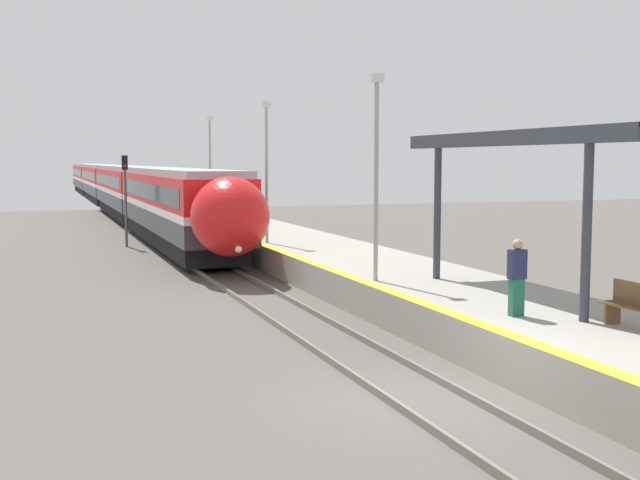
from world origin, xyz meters
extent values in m
plane|color=#56514C|center=(0.00, 0.00, 0.00)|extent=(120.00, 120.00, 0.00)
cube|color=slate|center=(-0.72, 0.00, 0.07)|extent=(0.08, 90.00, 0.15)
cube|color=slate|center=(0.72, 0.00, 0.07)|extent=(0.08, 90.00, 0.15)
cube|color=black|center=(0.00, 26.79, 0.62)|extent=(2.54, 19.37, 0.79)
cube|color=#38383D|center=(0.00, 26.79, 1.46)|extent=(2.89, 21.05, 0.90)
cube|color=white|center=(0.00, 26.79, 2.07)|extent=(2.90, 21.05, 0.31)
cube|color=red|center=(0.00, 26.79, 2.90)|extent=(2.89, 21.05, 1.36)
cube|color=black|center=(0.00, 26.79, 2.83)|extent=(2.92, 19.37, 0.75)
cube|color=#9E9EA3|center=(0.00, 26.79, 3.73)|extent=(2.60, 21.05, 0.30)
cylinder|color=black|center=(-0.72, 19.16, 0.45)|extent=(0.12, 0.90, 0.90)
cylinder|color=black|center=(0.72, 19.16, 0.45)|extent=(0.12, 0.90, 0.90)
cylinder|color=black|center=(-0.72, 21.36, 0.45)|extent=(0.12, 0.90, 0.90)
cylinder|color=black|center=(0.72, 21.36, 0.45)|extent=(0.12, 0.90, 0.90)
cylinder|color=black|center=(-0.72, 32.21, 0.45)|extent=(0.12, 0.90, 0.90)
cylinder|color=black|center=(0.72, 32.21, 0.45)|extent=(0.12, 0.90, 0.90)
cylinder|color=black|center=(-0.72, 34.41, 0.45)|extent=(0.12, 0.90, 0.90)
cylinder|color=black|center=(0.72, 34.41, 0.45)|extent=(0.12, 0.90, 0.90)
ellipsoid|color=red|center=(0.00, 15.19, 2.30)|extent=(2.77, 3.22, 2.83)
ellipsoid|color=black|center=(0.00, 14.79, 2.76)|extent=(2.02, 1.88, 1.44)
sphere|color=#F9F4CC|center=(0.00, 13.98, 1.26)|extent=(0.24, 0.24, 0.24)
cube|color=black|center=(0.00, 48.64, 0.62)|extent=(2.54, 19.37, 0.79)
cube|color=#38383D|center=(0.00, 48.64, 1.46)|extent=(2.89, 21.05, 0.90)
cube|color=white|center=(0.00, 48.64, 2.07)|extent=(2.90, 21.05, 0.31)
cube|color=red|center=(0.00, 48.64, 2.90)|extent=(2.89, 21.05, 1.36)
cube|color=black|center=(0.00, 48.64, 2.83)|extent=(2.92, 19.37, 0.75)
cube|color=#9E9EA3|center=(0.00, 48.64, 3.73)|extent=(2.60, 21.05, 0.30)
cylinder|color=black|center=(-0.72, 41.01, 0.45)|extent=(0.12, 0.90, 0.90)
cylinder|color=black|center=(0.72, 41.01, 0.45)|extent=(0.12, 0.90, 0.90)
cylinder|color=black|center=(-0.72, 43.21, 0.45)|extent=(0.12, 0.90, 0.90)
cylinder|color=black|center=(0.72, 43.21, 0.45)|extent=(0.12, 0.90, 0.90)
cylinder|color=black|center=(-0.72, 54.06, 0.45)|extent=(0.12, 0.90, 0.90)
cylinder|color=black|center=(0.72, 54.06, 0.45)|extent=(0.12, 0.90, 0.90)
cylinder|color=black|center=(-0.72, 56.26, 0.45)|extent=(0.12, 0.90, 0.90)
cylinder|color=black|center=(0.72, 56.26, 0.45)|extent=(0.12, 0.90, 0.90)
cube|color=black|center=(0.00, 70.49, 0.62)|extent=(2.54, 19.37, 0.79)
cube|color=#38383D|center=(0.00, 70.49, 1.46)|extent=(2.89, 21.05, 0.90)
cube|color=white|center=(0.00, 70.49, 2.07)|extent=(2.90, 21.05, 0.31)
cube|color=red|center=(0.00, 70.49, 2.90)|extent=(2.89, 21.05, 1.36)
cube|color=black|center=(0.00, 70.49, 2.83)|extent=(2.92, 19.37, 0.75)
cube|color=#9E9EA3|center=(0.00, 70.49, 3.73)|extent=(2.60, 21.05, 0.30)
cylinder|color=black|center=(-0.72, 62.86, 0.45)|extent=(0.12, 0.90, 0.90)
cylinder|color=black|center=(0.72, 62.86, 0.45)|extent=(0.12, 0.90, 0.90)
cylinder|color=black|center=(-0.72, 65.06, 0.45)|extent=(0.12, 0.90, 0.90)
cylinder|color=black|center=(0.72, 65.06, 0.45)|extent=(0.12, 0.90, 0.90)
cylinder|color=black|center=(-0.72, 75.91, 0.45)|extent=(0.12, 0.90, 0.90)
cylinder|color=black|center=(0.72, 75.91, 0.45)|extent=(0.12, 0.90, 0.90)
cylinder|color=black|center=(-0.72, 78.11, 0.45)|extent=(0.12, 0.90, 0.90)
cylinder|color=black|center=(0.72, 78.11, 0.45)|extent=(0.12, 0.90, 0.90)
cube|color=black|center=(0.00, 92.34, 0.62)|extent=(2.54, 19.37, 0.79)
cube|color=#38383D|center=(0.00, 92.34, 1.46)|extent=(2.89, 21.05, 0.90)
cube|color=white|center=(0.00, 92.34, 2.07)|extent=(2.90, 21.05, 0.31)
cube|color=red|center=(0.00, 92.34, 2.90)|extent=(2.89, 21.05, 1.36)
cube|color=black|center=(0.00, 92.34, 2.83)|extent=(2.92, 19.37, 0.75)
cube|color=#9E9EA3|center=(0.00, 92.34, 3.73)|extent=(2.60, 21.05, 0.30)
cylinder|color=black|center=(-0.72, 84.71, 0.45)|extent=(0.12, 0.90, 0.90)
cylinder|color=black|center=(0.72, 84.71, 0.45)|extent=(0.12, 0.90, 0.90)
cylinder|color=black|center=(-0.72, 86.91, 0.45)|extent=(0.12, 0.90, 0.90)
cylinder|color=black|center=(0.72, 86.91, 0.45)|extent=(0.12, 0.90, 0.90)
cylinder|color=black|center=(-0.72, 97.76, 0.45)|extent=(0.12, 0.90, 0.90)
cylinder|color=black|center=(0.72, 97.76, 0.45)|extent=(0.12, 0.90, 0.90)
cylinder|color=black|center=(-0.72, 99.96, 0.45)|extent=(0.12, 0.90, 0.90)
cylinder|color=black|center=(0.72, 99.96, 0.45)|extent=(0.12, 0.90, 0.90)
cube|color=#9E998E|center=(3.93, 0.00, 0.49)|extent=(4.39, 64.00, 0.98)
cube|color=yellow|center=(1.93, 0.00, 0.98)|extent=(0.40, 64.00, 0.01)
cube|color=brown|center=(4.43, 0.58, 1.19)|extent=(0.36, 0.06, 0.42)
cube|color=brown|center=(4.43, -0.09, 1.41)|extent=(0.44, 1.78, 0.03)
cube|color=#1E604C|center=(3.06, 1.93, 1.37)|extent=(0.28, 0.20, 0.79)
cube|color=navy|center=(3.06, 1.93, 2.09)|extent=(0.36, 0.22, 0.63)
sphere|color=tan|center=(3.06, 1.93, 2.51)|extent=(0.22, 0.22, 0.22)
cylinder|color=#59595E|center=(-2.24, 28.13, 1.91)|extent=(0.14, 0.14, 3.82)
cube|color=black|center=(-2.24, 28.13, 4.17)|extent=(0.28, 0.20, 0.70)
sphere|color=black|center=(-2.24, 28.02, 4.34)|extent=(0.14, 0.14, 0.14)
sphere|color=red|center=(-2.24, 28.02, 4.00)|extent=(0.14, 0.14, 0.14)
cylinder|color=#9E9EA3|center=(2.28, 7.56, 3.66)|extent=(0.12, 0.12, 5.37)
cube|color=silver|center=(2.28, 7.56, 6.47)|extent=(0.36, 0.20, 0.24)
cylinder|color=#9E9EA3|center=(2.28, 18.45, 3.66)|extent=(0.12, 0.12, 5.37)
cube|color=silver|center=(2.28, 18.45, 6.47)|extent=(0.36, 0.20, 0.24)
cylinder|color=#9E9EA3|center=(2.28, 29.34, 3.66)|extent=(0.12, 0.12, 5.37)
cube|color=silver|center=(2.28, 29.34, 6.47)|extent=(0.36, 0.20, 0.24)
cylinder|color=#333842|center=(4.05, 0.98, 2.83)|extent=(0.20, 0.20, 3.71)
cylinder|color=#333842|center=(4.05, 7.38, 2.83)|extent=(0.20, 0.20, 3.71)
cube|color=#333842|center=(4.05, 4.18, 4.79)|extent=(0.24, 9.40, 0.36)
cube|color=#333842|center=(4.95, 4.18, 4.91)|extent=(2.00, 9.40, 0.10)
camera|label=1|loc=(-6.47, -12.44, 4.25)|focal=45.00mm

